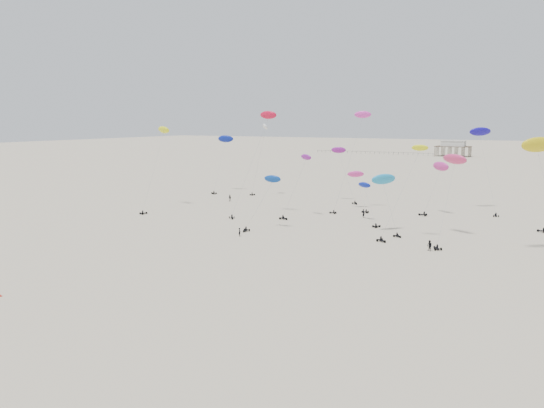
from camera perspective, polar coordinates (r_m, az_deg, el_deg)
The scene contains 23 objects.
ground_plane at distance 203.91m, azimuth 14.89°, elevation 2.41°, with size 900.00×900.00×0.00m, color beige.
pavilion_main at distance 352.40m, azimuth 18.90°, elevation 5.57°, with size 21.00×13.00×9.80m.
pier_fence at distance 364.38m, azimuth 10.75°, elevation 5.44°, with size 80.20×0.20×1.50m.
rig_0 at distance 125.30m, azimuth -1.21°, elevation 7.35°, with size 7.17×12.43×25.30m.
rig_1 at distance 117.73m, azimuth 10.36°, elevation 0.54°, with size 7.90×9.01×10.75m.
rig_2 at distance 135.70m, azimuth 9.18°, elevation 2.44°, with size 7.97×8.36×10.80m.
rig_3 at distance 108.83m, azimuth -0.84°, elevation 1.06°, with size 5.68×7.68×11.69m.
rig_4 at distance 147.80m, azimuth 7.59°, elevation 4.48°, with size 10.00×6.93×15.70m.
rig_5 at distance 139.40m, azimuth -11.92°, elevation 6.41°, with size 7.30×16.00×22.95m.
rig_6 at distance 108.10m, azimuth 12.04°, elevation 2.09°, with size 8.00×7.86×12.30m.
rig_7 at distance 122.15m, azimuth 2.72°, elevation 2.48°, with size 5.51×9.07×14.95m.
rig_8 at distance 142.05m, azimuth 21.64°, elevation 6.34°, with size 9.49×13.41×21.89m.
rig_10 at distance 168.65m, azimuth -5.22°, elevation 6.10°, with size 5.40×11.53×18.38m.
rig_11 at distance 101.27m, azimuth 13.76°, elevation 1.30°, with size 7.77×7.98×18.20m.
rig_12 at distance 133.83m, azimuth 9.13°, elevation 7.51°, with size 6.50×12.24×25.39m.
rig_13 at distance 132.00m, azimuth 17.39°, elevation 3.03°, with size 6.29×7.38×12.75m.
rig_15 at distance 98.25m, azimuth 26.89°, elevation 4.77°, with size 9.20×13.01×20.66m.
rig_16 at distance 158.00m, azimuth -1.00°, elevation 6.98°, with size 6.09×5.45×21.58m.
rig_18 at distance 106.11m, azimuth 18.84°, elevation 3.46°, with size 5.96×16.97×18.84m.
spectator_0 at distance 103.47m, azimuth -3.50°, elevation -3.48°, with size 0.71×0.49×1.95m, color black.
spectator_1 at distance 95.76m, azimuth 16.56°, elevation -4.87°, with size 1.08×0.63×2.21m, color black.
spectator_2 at distance 148.35m, azimuth -4.55°, elevation 0.31°, with size 1.28×0.69×2.16m, color black.
spectator_3 at distance 124.87m, azimuth 9.80°, elevation -1.44°, with size 0.83×0.57×2.29m, color black.
Camera 1 is at (45.24, 2.43, 22.31)m, focal length 35.00 mm.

